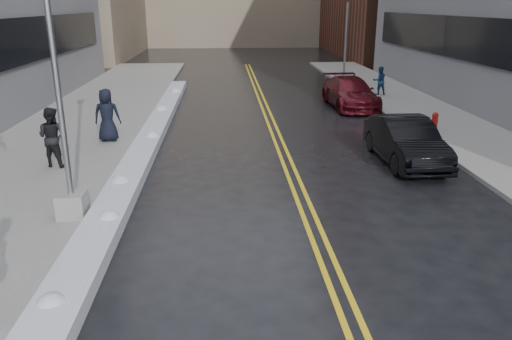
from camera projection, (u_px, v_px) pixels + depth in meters
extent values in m
plane|color=black|center=(207.00, 257.00, 10.52)|extent=(160.00, 160.00, 0.00)
cube|color=gray|center=(68.00, 137.00, 19.61)|extent=(5.50, 50.00, 0.15)
cube|color=gray|center=(457.00, 131.00, 20.57)|extent=(4.00, 50.00, 0.15)
cube|color=gold|center=(273.00, 136.00, 20.13)|extent=(0.12, 50.00, 0.01)
cube|color=gold|center=(280.00, 136.00, 20.14)|extent=(0.12, 50.00, 0.01)
cube|color=silver|center=(145.00, 148.00, 17.89)|extent=(0.90, 30.00, 0.34)
cube|color=gray|center=(72.00, 205.00, 12.07)|extent=(0.65, 0.65, 0.60)
cylinder|color=gray|center=(52.00, 44.00, 10.87)|extent=(0.14, 0.14, 7.00)
cylinder|color=maroon|center=(435.00, 123.00, 20.39)|extent=(0.24, 0.24, 0.60)
sphere|color=maroon|center=(435.00, 115.00, 20.29)|extent=(0.26, 0.26, 0.26)
cylinder|color=maroon|center=(435.00, 121.00, 20.37)|extent=(0.25, 0.10, 0.10)
cylinder|color=gray|center=(346.00, 42.00, 32.91)|extent=(0.14, 0.14, 5.00)
imported|color=black|center=(52.00, 137.00, 15.65)|extent=(1.10, 0.96, 1.90)
imported|color=black|center=(107.00, 115.00, 18.53)|extent=(0.98, 0.65, 1.97)
imported|color=navy|center=(380.00, 81.00, 28.15)|extent=(0.80, 0.64, 1.58)
imported|color=black|center=(405.00, 141.00, 16.53)|extent=(1.66, 4.59, 1.51)
imported|color=#460B13|center=(350.00, 93.00, 25.47)|extent=(2.26, 5.23, 1.50)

